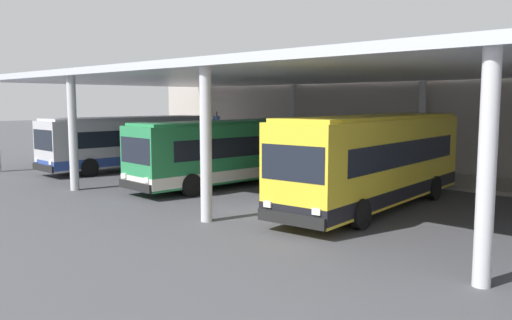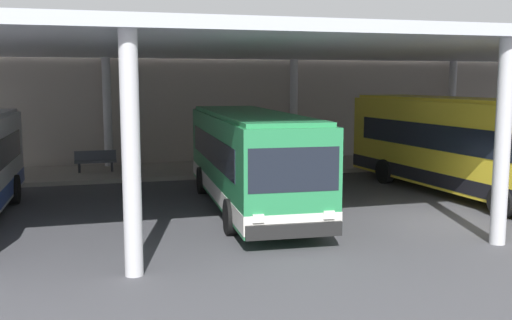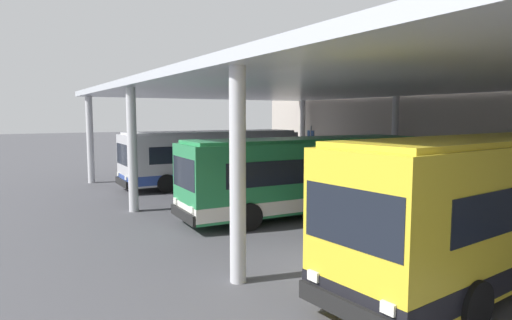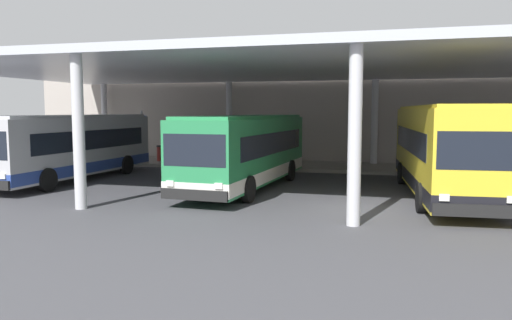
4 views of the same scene
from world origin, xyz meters
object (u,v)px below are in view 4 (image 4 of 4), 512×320
object	(u,v)px
trash_bin	(161,153)
banner_sign	(142,133)
bus_second_bay	(247,150)
bench_waiting	(211,154)
bus_nearest_bay	(71,146)
bus_middle_bay	(443,150)

from	to	relation	value
trash_bin	banner_sign	distance (m)	1.74
trash_bin	banner_sign	size ratio (longest dim) A/B	0.31
bus_second_bay	bench_waiting	bearing A→B (deg)	119.91
bench_waiting	banner_sign	size ratio (longest dim) A/B	0.56
bus_nearest_bay	bench_waiting	distance (m)	9.34
bus_middle_bay	bench_waiting	size ratio (longest dim) A/B	6.38
bus_nearest_bay	banner_sign	world-z (taller)	banner_sign
bus_nearest_bay	bus_second_bay	world-z (taller)	same
bus_second_bay	banner_sign	bearing A→B (deg)	140.61
bench_waiting	bus_second_bay	bearing A→B (deg)	-60.09
bus_nearest_bay	bus_second_bay	xyz separation A→B (m)	(8.87, -0.04, 0.00)
bus_middle_bay	trash_bin	size ratio (longest dim) A/B	11.73
bus_second_bay	banner_sign	xyz separation A→B (m)	(-9.16, 7.52, 0.32)
bench_waiting	banner_sign	world-z (taller)	banner_sign
bus_nearest_bay	bench_waiting	size ratio (longest dim) A/B	5.88
bus_nearest_bay	bus_second_bay	bearing A→B (deg)	-0.23
bus_nearest_bay	bench_waiting	bearing A→B (deg)	64.20
bench_waiting	banner_sign	distance (m)	4.61
bus_second_bay	bench_waiting	size ratio (longest dim) A/B	5.92
trash_bin	bus_middle_bay	bearing A→B (deg)	-26.33
bus_middle_bay	banner_sign	distance (m)	18.72
bus_second_bay	bus_middle_bay	world-z (taller)	bus_middle_bay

